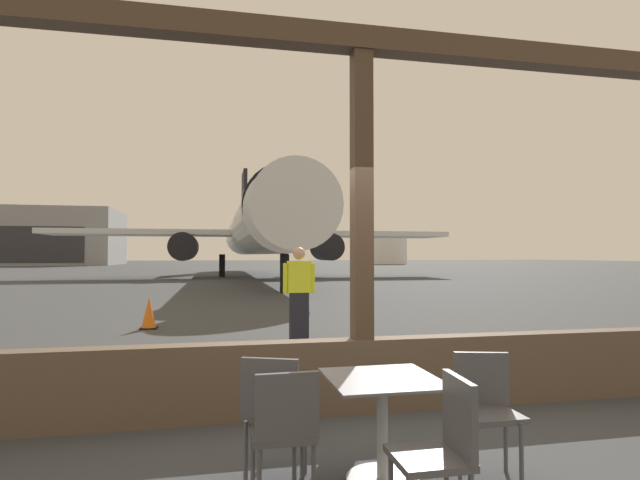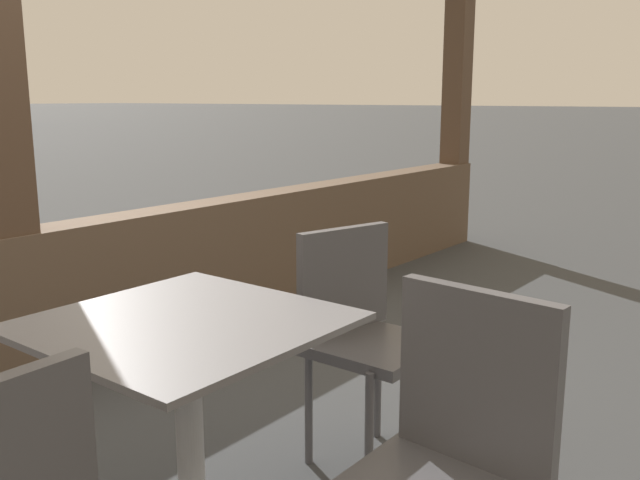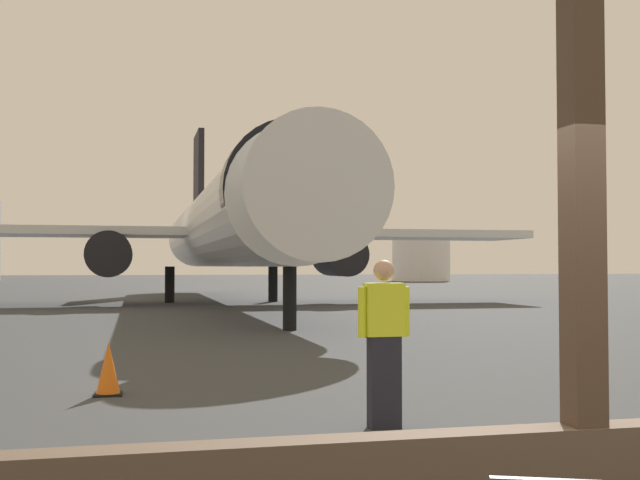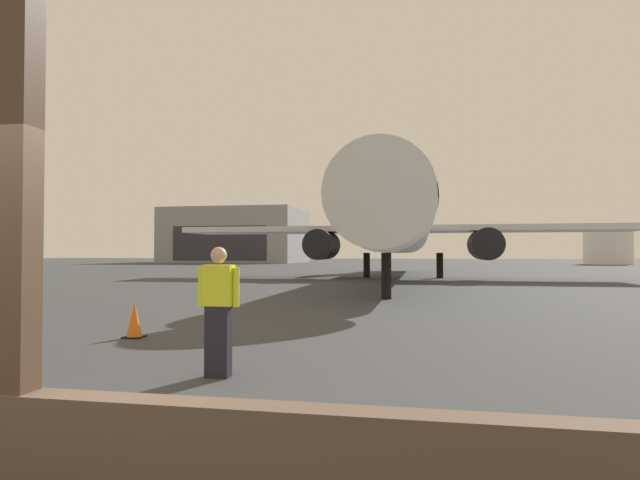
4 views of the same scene
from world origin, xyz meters
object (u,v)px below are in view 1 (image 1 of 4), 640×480
(cafe_chair_aisle_left, at_px, (273,407))
(ground_crew_worker, at_px, (299,295))
(cafe_chair_aisle_right, at_px, (485,402))
(distant_hangar, at_px, (47,237))
(airplane, at_px, (257,229))
(traffic_cone, at_px, (149,314))
(cafe_chair_window_right, at_px, (443,443))
(fuel_storage_tank, at_px, (389,249))
(cafe_chair_window_left, at_px, (284,425))
(dining_table, at_px, (382,422))

(cafe_chair_aisle_left, xyz_separation_m, ground_crew_worker, (1.03, 5.13, 0.36))
(cafe_chair_aisle_right, height_order, ground_crew_worker, ground_crew_worker)
(cafe_chair_aisle_left, bearing_deg, ground_crew_worker, 78.67)
(distant_hangar, bearing_deg, airplane, -60.76)
(traffic_cone, relative_size, distant_hangar, 0.03)
(cafe_chair_window_right, distance_m, fuel_storage_tank, 87.94)
(ground_crew_worker, xyz_separation_m, traffic_cone, (-2.85, 2.80, -0.57))
(cafe_chair_aisle_left, xyz_separation_m, fuel_storage_tank, (30.16, 82.01, 2.14))
(airplane, relative_size, fuel_storage_tank, 5.62)
(cafe_chair_aisle_right, bearing_deg, airplane, 88.37)
(cafe_chair_aisle_left, height_order, fuel_storage_tank, fuel_storage_tank)
(fuel_storage_tank, bearing_deg, distant_hangar, 175.78)
(airplane, bearing_deg, cafe_chair_aisle_left, -94.35)
(cafe_chair_window_left, bearing_deg, cafe_chair_aisle_right, 5.98)
(airplane, bearing_deg, ground_crew_worker, -93.00)
(cafe_chair_window_left, relative_size, airplane, 0.02)
(cafe_chair_aisle_right, distance_m, distant_hangar, 91.39)
(dining_table, xyz_separation_m, cafe_chair_aisle_right, (0.76, -0.08, 0.11))
(dining_table, bearing_deg, cafe_chair_window_right, -84.13)
(cafe_chair_window_left, distance_m, fuel_storage_tank, 87.69)
(cafe_chair_aisle_right, relative_size, ground_crew_worker, 0.50)
(dining_table, height_order, cafe_chair_aisle_left, cafe_chair_aisle_left)
(ground_crew_worker, xyz_separation_m, distant_hangar, (-28.89, 81.16, 3.67))
(dining_table, xyz_separation_m, distant_hangar, (-28.62, 86.37, 4.15))
(dining_table, distance_m, cafe_chair_aisle_right, 0.77)
(cafe_chair_aisle_right, bearing_deg, distant_hangar, 108.77)
(cafe_chair_window_left, height_order, distant_hangar, distant_hangar)
(traffic_cone, xyz_separation_m, fuel_storage_tank, (31.99, 74.08, 2.36))
(fuel_storage_tank, bearing_deg, cafe_chair_window_right, -109.48)
(cafe_chair_aisle_left, bearing_deg, cafe_chair_window_right, -45.79)
(fuel_storage_tank, bearing_deg, traffic_cone, -113.36)
(airplane, bearing_deg, traffic_cone, -99.99)
(cafe_chair_window_right, height_order, distant_hangar, distant_hangar)
(traffic_cone, bearing_deg, fuel_storage_tank, 66.64)
(cafe_chair_window_left, relative_size, cafe_chair_aisle_right, 1.00)
(cafe_chair_aisle_right, height_order, traffic_cone, cafe_chair_aisle_right)
(airplane, height_order, ground_crew_worker, airplane)
(cafe_chair_window_right, distance_m, distant_hangar, 91.85)
(cafe_chair_aisle_right, relative_size, airplane, 0.02)
(distant_hangar, bearing_deg, cafe_chair_window_right, -71.77)
(cafe_chair_window_left, relative_size, distant_hangar, 0.04)
(dining_table, relative_size, traffic_cone, 1.12)
(fuel_storage_tank, bearing_deg, cafe_chair_window_left, -110.10)
(dining_table, relative_size, cafe_chair_window_left, 0.88)
(ground_crew_worker, bearing_deg, traffic_cone, 135.50)
(airplane, relative_size, distant_hangar, 1.65)
(cafe_chair_window_right, height_order, fuel_storage_tank, fuel_storage_tank)
(cafe_chair_window_left, bearing_deg, dining_table, 17.81)
(dining_table, bearing_deg, cafe_chair_aisle_left, 174.08)
(cafe_chair_window_right, relative_size, traffic_cone, 1.33)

